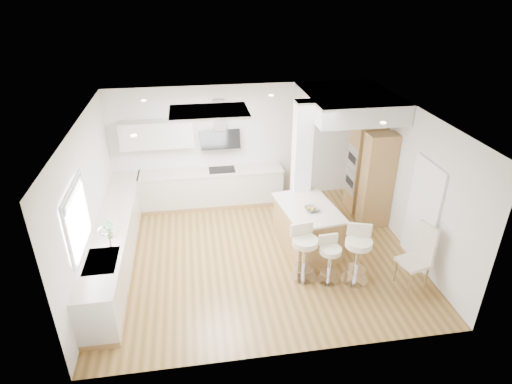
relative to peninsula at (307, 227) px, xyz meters
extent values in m
plane|color=olive|center=(-1.01, -0.15, -0.47)|extent=(6.00, 6.00, 0.00)
cube|color=silver|center=(-1.01, -0.15, -0.47)|extent=(6.00, 5.00, 0.02)
cube|color=silver|center=(-1.01, 2.35, 0.93)|extent=(6.00, 0.04, 2.80)
cube|color=silver|center=(-4.01, -0.15, 0.93)|extent=(0.04, 5.00, 2.80)
cube|color=silver|center=(1.99, -0.15, 0.93)|extent=(0.04, 5.00, 2.80)
cube|color=white|center=(-1.81, 0.45, 2.31)|extent=(1.40, 0.95, 0.05)
cube|color=white|center=(-1.81, 0.45, 2.29)|extent=(1.25, 0.80, 0.03)
cylinder|color=silver|center=(-3.01, 1.35, 2.32)|extent=(0.10, 0.10, 0.02)
cylinder|color=silver|center=(-3.01, -0.65, 2.32)|extent=(0.10, 0.10, 0.02)
cylinder|color=silver|center=(-0.51, 1.35, 2.32)|extent=(0.10, 0.10, 0.02)
cylinder|color=silver|center=(0.99, 0.85, 2.32)|extent=(0.10, 0.10, 0.02)
cylinder|color=silver|center=(0.99, -0.65, 2.32)|extent=(0.10, 0.10, 0.02)
cube|color=white|center=(-3.97, -1.05, 1.18)|extent=(0.03, 1.15, 0.95)
cube|color=white|center=(-3.96, -1.05, 1.69)|extent=(0.04, 1.28, 0.06)
cube|color=white|center=(-3.96, -1.05, 0.68)|extent=(0.04, 1.28, 0.06)
cube|color=white|center=(-3.96, -1.66, 1.18)|extent=(0.04, 0.06, 0.95)
cube|color=white|center=(-3.96, -0.44, 1.18)|extent=(0.04, 0.06, 0.95)
cube|color=#A5A7AC|center=(-3.95, -1.05, 1.61)|extent=(0.03, 1.18, 0.14)
cube|color=#4E453D|center=(1.97, -0.75, 0.53)|extent=(0.02, 0.90, 2.00)
cube|color=white|center=(1.96, -0.75, 0.53)|extent=(0.05, 1.00, 2.10)
cube|color=#AE844A|center=(-3.71, 0.10, -0.42)|extent=(0.60, 4.50, 0.10)
cube|color=beige|center=(-3.71, 0.10, 0.01)|extent=(0.60, 4.50, 0.76)
cube|color=beige|center=(-3.71, 0.10, 0.41)|extent=(0.63, 4.50, 0.04)
cube|color=#A9AAAE|center=(-3.71, -1.15, 0.42)|extent=(0.50, 0.75, 0.02)
cube|color=#A9AAAE|center=(-3.71, -1.33, 0.37)|extent=(0.40, 0.34, 0.10)
cube|color=#A9AAAE|center=(-3.71, -0.97, 0.37)|extent=(0.40, 0.34, 0.10)
cylinder|color=silver|center=(-3.59, -0.85, 0.61)|extent=(0.02, 0.02, 0.36)
torus|color=silver|center=(-3.66, -0.85, 0.79)|extent=(0.18, 0.02, 0.18)
imported|color=#498D47|center=(-3.66, -0.50, 0.60)|extent=(0.17, 0.12, 0.33)
cube|color=#AE844A|center=(-1.76, 2.05, -0.42)|extent=(3.30, 0.60, 0.10)
cube|color=beige|center=(-1.76, 2.05, 0.01)|extent=(3.30, 0.60, 0.76)
cube|color=beige|center=(-1.76, 2.05, 0.41)|extent=(3.33, 0.63, 0.04)
cube|color=black|center=(-1.51, 2.05, 0.44)|extent=(0.60, 0.40, 0.01)
cube|color=beige|center=(-2.91, 2.18, 1.33)|extent=(1.60, 0.34, 0.60)
cube|color=#A9AAAE|center=(-1.51, 2.25, 1.68)|extent=(0.25, 0.18, 0.70)
cube|color=black|center=(-1.51, 2.17, 1.13)|extent=(0.90, 0.26, 0.44)
cube|color=white|center=(0.04, 0.80, 0.93)|extent=(0.35, 0.35, 2.80)
cube|color=silver|center=(1.09, 1.25, 2.13)|extent=(1.78, 2.20, 0.40)
cube|color=#AE844A|center=(1.67, 1.35, 0.58)|extent=(0.62, 0.62, 2.10)
cube|color=#AE844A|center=(1.67, 0.65, 0.58)|extent=(0.62, 0.40, 2.10)
cube|color=#A9AAAE|center=(1.36, 1.35, 0.83)|extent=(0.02, 0.55, 0.55)
cube|color=#A9AAAE|center=(1.36, 1.35, 0.25)|extent=(0.02, 0.55, 0.55)
cube|color=black|center=(1.35, 1.35, 0.83)|extent=(0.01, 0.45, 0.18)
cube|color=black|center=(1.35, 1.35, 0.25)|extent=(0.01, 0.45, 0.18)
cube|color=#AE844A|center=(0.00, 0.00, -0.03)|extent=(1.11, 1.55, 0.89)
cube|color=beige|center=(0.00, 0.00, 0.44)|extent=(1.20, 1.65, 0.04)
imported|color=slate|center=(0.02, -0.15, 0.49)|extent=(0.30, 0.30, 0.07)
sphere|color=orange|center=(0.06, -0.15, 0.49)|extent=(0.08, 0.08, 0.07)
sphere|color=orange|center=(-0.02, -0.14, 0.49)|extent=(0.08, 0.08, 0.07)
sphere|color=olive|center=(0.03, -0.19, 0.49)|extent=(0.08, 0.08, 0.07)
cylinder|color=silver|center=(-0.31, -0.98, -0.45)|extent=(0.55, 0.55, 0.03)
cylinder|color=silver|center=(-0.31, -0.98, -0.09)|extent=(0.09, 0.09, 0.71)
cylinder|color=silver|center=(-0.31, -0.98, -0.23)|extent=(0.43, 0.43, 0.02)
cylinder|color=beige|center=(-0.31, -0.98, 0.32)|extent=(0.53, 0.53, 0.11)
cube|color=beige|center=(-0.34, -0.80, 0.48)|extent=(0.42, 0.12, 0.24)
cylinder|color=silver|center=(0.11, -1.12, -0.46)|extent=(0.43, 0.43, 0.03)
cylinder|color=silver|center=(0.11, -1.12, -0.15)|extent=(0.07, 0.07, 0.60)
cylinder|color=silver|center=(0.11, -1.12, -0.27)|extent=(0.33, 0.33, 0.01)
cylinder|color=beige|center=(0.11, -1.12, 0.19)|extent=(0.41, 0.41, 0.09)
cube|color=beige|center=(0.11, -0.98, 0.33)|extent=(0.35, 0.07, 0.20)
cylinder|color=silver|center=(0.59, -1.19, -0.45)|extent=(0.62, 0.62, 0.03)
cylinder|color=silver|center=(0.59, -1.19, -0.08)|extent=(0.10, 0.10, 0.73)
cylinder|color=silver|center=(0.59, -1.19, -0.22)|extent=(0.48, 0.48, 0.02)
cylinder|color=beige|center=(0.59, -1.19, 0.34)|extent=(0.59, 0.59, 0.11)
cube|color=beige|center=(0.64, -1.02, 0.50)|extent=(0.42, 0.19, 0.25)
cube|color=beige|center=(1.52, -1.45, 0.02)|extent=(0.56, 0.56, 0.06)
cube|color=beige|center=(1.72, -1.40, 0.36)|extent=(0.16, 0.43, 0.74)
cylinder|color=#AE844A|center=(1.39, -1.67, -0.24)|extent=(0.05, 0.05, 0.45)
cylinder|color=#AE844A|center=(1.30, -1.32, -0.24)|extent=(0.05, 0.05, 0.45)
cylinder|color=#AE844A|center=(1.75, -1.58, -0.24)|extent=(0.05, 0.05, 0.45)
cylinder|color=#AE844A|center=(1.66, -1.22, -0.24)|extent=(0.05, 0.05, 0.45)
camera|label=1|loc=(-2.13, -7.01, 4.53)|focal=30.00mm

